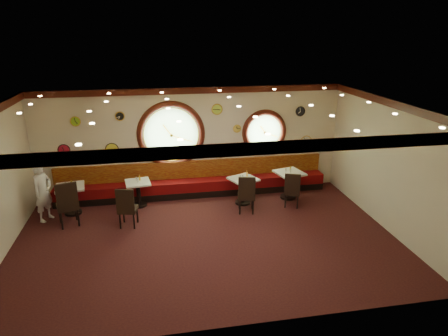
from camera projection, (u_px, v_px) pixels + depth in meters
floor at (207, 239)px, 9.54m from camera, size 9.00×6.00×0.00m
ceiling at (205, 106)px, 8.47m from camera, size 9.00×6.00×0.02m
wall_back at (192, 142)px, 11.79m from camera, size 9.00×0.02×3.20m
wall_front at (232, 243)px, 6.22m from camera, size 9.00×0.02×3.20m
wall_right at (388, 165)px, 9.76m from camera, size 0.02×6.00×3.20m
molding_back at (191, 91)px, 11.24m from camera, size 9.00×0.10×0.18m
molding_front at (232, 150)px, 5.77m from camera, size 9.00×0.10×0.18m
molding_right at (395, 104)px, 9.26m from camera, size 0.10×6.00×0.18m
banquette_base at (194, 192)px, 12.03m from camera, size 8.00×0.55×0.20m
banquette_seat at (194, 184)px, 11.94m from camera, size 8.00×0.55×0.30m
banquette_back at (193, 169)px, 12.02m from camera, size 8.00×0.10×0.55m
porthole_left_glass at (171, 134)px, 11.60m from camera, size 1.66×0.02×1.66m
porthole_left_frame at (171, 135)px, 11.59m from camera, size 1.98×0.18×1.98m
porthole_left_ring at (171, 135)px, 11.56m from camera, size 1.61×0.03×1.61m
porthole_right_glass at (264, 132)px, 12.09m from camera, size 1.10×0.02×1.10m
porthole_right_frame at (264, 132)px, 12.08m from camera, size 1.38×0.18×1.38m
porthole_right_ring at (264, 132)px, 12.05m from camera, size 1.09×0.03×1.09m
wall_clock_0 at (300, 111)px, 12.04m from camera, size 0.28×0.03×0.28m
wall_clock_1 at (127, 159)px, 11.56m from camera, size 0.20×0.03×0.20m
wall_clock_2 at (306, 141)px, 12.40m from camera, size 0.34×0.03×0.34m
wall_clock_3 at (64, 150)px, 11.16m from camera, size 0.32×0.03×0.32m
wall_clock_4 at (112, 149)px, 11.40m from camera, size 0.36×0.03×0.36m
wall_clock_5 at (237, 129)px, 11.86m from camera, size 0.22×0.03×0.22m
wall_clock_6 at (221, 153)px, 12.03m from camera, size 0.24×0.03×0.24m
wall_clock_7 at (75, 121)px, 10.96m from camera, size 0.26×0.03×0.26m
wall_clock_8 at (217, 109)px, 11.56m from camera, size 0.30×0.03×0.30m
wall_clock_9 at (120, 116)px, 11.13m from camera, size 0.24×0.03×0.24m
table_a at (71, 196)px, 10.71m from camera, size 0.82×0.82×0.80m
table_b at (138, 191)px, 11.20m from camera, size 0.75×0.75×0.73m
table_c at (243, 188)px, 11.35m from camera, size 0.92×0.92×0.77m
table_d at (289, 182)px, 11.70m from camera, size 0.90×0.90×0.82m
chair_a at (67, 201)px, 9.94m from camera, size 0.63×0.63×0.75m
chair_b at (127, 205)px, 9.92m from camera, size 0.53×0.53×0.66m
chair_c at (247, 192)px, 10.69m from camera, size 0.53×0.53×0.67m
chair_d at (292, 188)px, 11.07m from camera, size 0.56×0.56×0.63m
condiment_a_salt at (65, 184)px, 10.59m from camera, size 0.04×0.04×0.11m
condiment_b_salt at (136, 179)px, 11.17m from camera, size 0.04×0.04×0.11m
condiment_c_salt at (240, 177)px, 11.23m from camera, size 0.03×0.03×0.09m
condiment_d_salt at (286, 170)px, 11.56m from camera, size 0.04×0.04×0.11m
condiment_a_pepper at (71, 184)px, 10.61m from camera, size 0.03×0.03×0.09m
condiment_b_pepper at (138, 181)px, 11.04m from camera, size 0.04×0.04×0.11m
condiment_c_pepper at (243, 177)px, 11.21m from camera, size 0.04×0.04×0.10m
condiment_d_pepper at (291, 171)px, 11.53m from camera, size 0.04×0.04×0.10m
condiment_a_bottle at (72, 183)px, 10.65m from camera, size 0.04×0.04×0.14m
condiment_b_bottle at (140, 178)px, 11.18m from camera, size 0.05×0.05×0.16m
condiment_c_bottle at (247, 173)px, 11.37m from camera, size 0.06×0.06×0.18m
condiment_d_bottle at (290, 169)px, 11.67m from camera, size 0.04×0.04×0.14m
waiter at (43, 192)px, 10.27m from camera, size 0.61×0.69×1.58m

